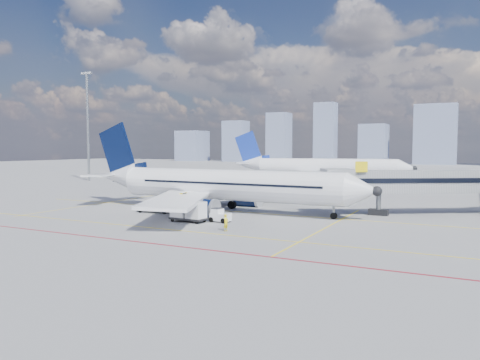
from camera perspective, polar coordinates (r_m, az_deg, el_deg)
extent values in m
plane|color=gray|center=(50.97, -5.49, -4.90)|extent=(420.00, 420.00, 0.00)
cube|color=yellow|center=(57.82, -1.24, -3.82)|extent=(60.00, 0.18, 0.01)
cube|color=yellow|center=(46.08, -9.50, -5.89)|extent=(80.00, 0.15, 0.01)
cube|color=yellow|center=(47.04, 10.51, -5.70)|extent=(0.15, 28.00, 0.01)
cube|color=yellow|center=(69.44, -15.98, -2.66)|extent=(0.15, 30.00, 0.01)
cube|color=maroon|center=(41.49, -14.45, -7.06)|extent=(90.00, 0.25, 0.01)
cube|color=#9799A0|center=(59.00, 22.19, -0.16)|extent=(20.84, 13.93, 2.60)
cube|color=black|center=(58.99, 22.20, 0.04)|extent=(20.52, 13.82, 0.55)
cube|color=#9799A0|center=(55.06, 11.75, -0.22)|extent=(4.49, 4.56, 3.00)
cube|color=black|center=(56.72, 16.51, -3.79)|extent=(2.20, 1.00, 0.70)
cylinder|color=gray|center=(56.56, 16.54, -2.43)|extent=(0.56, 0.56, 2.70)
cube|color=yellow|center=(54.11, 14.59, 1.57)|extent=(1.26, 0.82, 1.20)
cylinder|color=gray|center=(116.41, -18.05, 6.08)|extent=(0.56, 0.56, 25.00)
cube|color=gray|center=(117.60, -18.19, 12.27)|extent=(3.20, 0.40, 0.50)
cube|color=#AFB1B6|center=(118.27, -18.70, 12.22)|extent=(0.60, 0.15, 0.35)
cube|color=#AFB1B6|center=(117.43, -18.28, 12.29)|extent=(0.60, 0.15, 0.35)
cube|color=#AFB1B6|center=(116.59, -17.85, 12.36)|extent=(0.60, 0.15, 0.35)
cube|color=gray|center=(276.22, -5.84, 4.16)|extent=(14.75, 15.33, 17.46)
cube|color=gray|center=(261.84, -0.52, 4.74)|extent=(12.48, 10.24, 22.55)
cube|color=gray|center=(251.00, 4.77, 5.17)|extent=(11.00, 10.85, 26.13)
cube|color=gray|center=(242.65, 10.37, 5.67)|extent=(10.41, 8.29, 30.44)
cube|color=gray|center=(236.81, 15.98, 4.24)|extent=(12.30, 14.24, 19.03)
cube|color=gray|center=(233.24, 22.70, 5.16)|extent=(18.38, 8.51, 27.67)
cylinder|color=white|center=(57.12, -1.36, -0.59)|extent=(29.31, 4.33, 3.80)
cone|color=white|center=(51.19, 14.86, -1.26)|extent=(3.58, 3.86, 3.80)
sphere|color=black|center=(50.90, 16.36, -1.32)|extent=(1.09, 1.09, 1.07)
cone|color=white|center=(67.53, -14.62, 0.44)|extent=(6.31, 3.91, 3.80)
cube|color=black|center=(51.44, 13.49, -0.61)|extent=(1.49, 1.49, 0.44)
cube|color=white|center=(65.62, 1.27, -0.91)|extent=(11.41, 16.72, 0.56)
cube|color=white|center=(50.62, -7.67, -2.41)|extent=(10.95, 16.79, 0.56)
cylinder|color=#061132|center=(62.53, 0.79, -2.28)|extent=(3.55, 2.30, 2.24)
cylinder|color=#061132|center=(52.78, -4.82, -3.46)|extent=(3.55, 2.30, 2.24)
cylinder|color=#AFB1B6|center=(61.71, 2.32, -2.36)|extent=(0.38, 2.31, 2.30)
cylinder|color=#AFB1B6|center=(51.82, -3.09, -3.59)|extent=(0.38, 2.31, 2.30)
cube|color=#061132|center=(67.41, -14.67, 3.30)|extent=(6.69, 0.43, 8.31)
cube|color=#061132|center=(65.92, -13.13, 1.27)|extent=(5.50, 0.39, 2.10)
cube|color=white|center=(70.09, -13.14, 0.87)|extent=(4.83, 6.17, 0.21)
cube|color=white|center=(65.52, -16.72, 0.60)|extent=(4.68, 6.14, 0.21)
cylinder|color=gray|center=(52.27, 11.37, -3.75)|extent=(0.28, 0.28, 1.80)
cylinder|color=black|center=(52.34, 11.36, -4.31)|extent=(0.76, 0.29, 0.76)
cylinder|color=gray|center=(60.05, -0.99, -2.77)|extent=(0.33, 0.33, 1.60)
cylinder|color=black|center=(60.08, -0.99, -3.05)|extent=(1.01, 0.67, 1.00)
cylinder|color=gray|center=(55.69, -3.51, -3.30)|extent=(0.33, 0.33, 1.60)
cylinder|color=black|center=(55.73, -3.51, -3.61)|extent=(1.01, 0.67, 1.00)
cube|color=black|center=(58.51, -0.04, -0.20)|extent=(23.98, 0.53, 0.25)
cube|color=black|center=(55.23, -1.87, -0.45)|extent=(23.98, 0.53, 0.25)
cylinder|color=white|center=(109.20, 10.52, 1.53)|extent=(31.50, 7.74, 4.06)
cone|color=white|center=(107.71, 19.74, 1.33)|extent=(4.20, 4.48, 4.06)
sphere|color=black|center=(107.72, 20.52, 1.31)|extent=(1.27, 1.27, 1.15)
cone|color=white|center=(113.85, 1.07, 1.99)|extent=(7.10, 4.82, 4.06)
cube|color=black|center=(107.70, 19.03, 1.65)|extent=(1.74, 1.74, 0.47)
cube|color=white|center=(118.75, 10.52, 1.19)|extent=(10.26, 18.02, 0.60)
cube|color=white|center=(100.33, 8.75, 0.70)|extent=(13.46, 17.54, 0.60)
cylinder|color=#061132|center=(115.36, 10.75, 0.45)|extent=(4.01, 2.82, 2.40)
cylinder|color=#061132|center=(103.48, 9.67, 0.07)|extent=(4.01, 2.82, 2.40)
cylinder|color=#AFB1B6|center=(115.06, 11.72, 0.43)|extent=(0.65, 2.48, 2.46)
cylinder|color=#AFB1B6|center=(103.15, 10.75, 0.04)|extent=(0.65, 2.48, 2.46)
cube|color=#16319B|center=(113.78, 1.07, 3.79)|extent=(7.13, 1.18, 8.88)
cube|color=#16319B|center=(113.03, 2.27, 2.52)|extent=(5.87, 1.01, 2.24)
cube|color=white|center=(117.12, 1.41, 2.22)|extent=(4.54, 6.45, 0.23)
cube|color=white|center=(110.83, 0.31, 2.12)|extent=(5.55, 6.62, 0.23)
cylinder|color=black|center=(112.19, 10.21, 0.17)|extent=(1.07, 0.76, 1.00)
cylinder|color=black|center=(106.87, 9.71, -0.01)|extent=(1.07, 0.76, 1.00)
cylinder|color=black|center=(107.95, 17.88, -0.17)|extent=(0.79, 0.37, 0.76)
cube|color=white|center=(49.43, -2.41, -4.54)|extent=(2.28, 1.44, 0.78)
cube|color=white|center=(49.58, -2.78, -3.83)|extent=(1.11, 1.24, 0.58)
cube|color=black|center=(49.56, -2.78, -3.61)|extent=(1.01, 1.18, 0.34)
cylinder|color=black|center=(49.52, -3.51, -4.84)|extent=(0.57, 0.28, 0.55)
cylinder|color=black|center=(50.36, -2.76, -4.69)|extent=(0.57, 0.28, 0.55)
cylinder|color=black|center=(48.59, -2.05, -5.00)|extent=(0.57, 0.28, 0.55)
cylinder|color=black|center=(49.45, -1.31, -4.84)|extent=(0.57, 0.28, 0.55)
cube|color=black|center=(49.92, -6.31, -4.69)|extent=(4.07, 1.99, 0.20)
cube|color=white|center=(50.38, -7.23, -3.50)|extent=(1.80, 1.75, 1.71)
cube|color=white|center=(49.21, -5.38, -3.67)|extent=(1.80, 1.75, 1.71)
cylinder|color=black|center=(50.27, -8.25, -4.85)|extent=(0.36, 0.17, 0.35)
cylinder|color=black|center=(51.48, -7.18, -4.63)|extent=(0.36, 0.17, 0.35)
cylinder|color=black|center=(48.43, -5.38, -5.16)|extent=(0.36, 0.17, 0.35)
cylinder|color=black|center=(49.68, -4.34, -4.92)|extent=(0.36, 0.17, 0.35)
cube|color=black|center=(57.53, -10.25, -3.46)|extent=(4.54, 1.98, 0.73)
cube|color=black|center=(56.97, -9.54, -2.40)|extent=(6.37, 1.64, 1.93)
cube|color=yellow|center=(57.46, -9.24, -2.35)|extent=(6.30, 0.68, 2.02)
cube|color=yellow|center=(56.47, -9.84, -2.46)|extent=(6.30, 0.68, 2.02)
cylinder|color=black|center=(57.84, -12.04, -3.60)|extent=(0.65, 0.31, 0.63)
cylinder|color=black|center=(59.06, -11.26, -3.43)|extent=(0.65, 0.31, 0.63)
cylinder|color=black|center=(56.07, -9.17, -3.80)|extent=(0.65, 0.31, 0.63)
cylinder|color=black|center=(57.32, -8.43, -3.62)|extent=(0.65, 0.31, 0.63)
imported|color=yellow|center=(44.14, -1.72, -5.23)|extent=(0.45, 0.63, 1.60)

